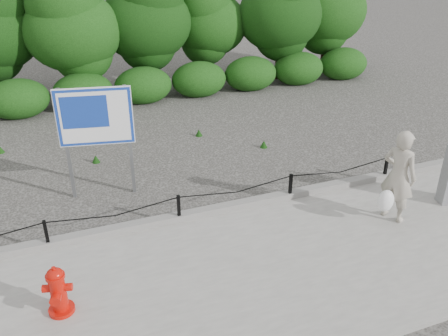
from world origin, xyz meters
name	(u,v)px	position (x,y,z in m)	size (l,w,h in m)	color
ground	(180,224)	(0.00, 0.00, 0.00)	(90.00, 90.00, 0.00)	#2D2B28
sidewalk	(213,285)	(0.00, -2.00, 0.04)	(14.00, 4.00, 0.08)	gray
curb	(179,217)	(0.00, 0.05, 0.15)	(14.00, 0.22, 0.14)	slate
chain_barrier	(179,205)	(0.00, 0.00, 0.46)	(10.06, 0.06, 0.60)	black
treeline	(119,21)	(0.57, 8.94, 2.53)	(20.40, 3.60, 4.40)	black
fire_hydrant	(58,291)	(-2.40, -1.78, 0.48)	(0.49, 0.50, 0.85)	red
pedestrian	(398,178)	(4.06, -1.42, 1.01)	(0.87, 0.82, 1.91)	#A39B8C
advertising_sign	(95,122)	(-1.24, 1.74, 1.76)	(1.54, 0.40, 2.50)	slate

